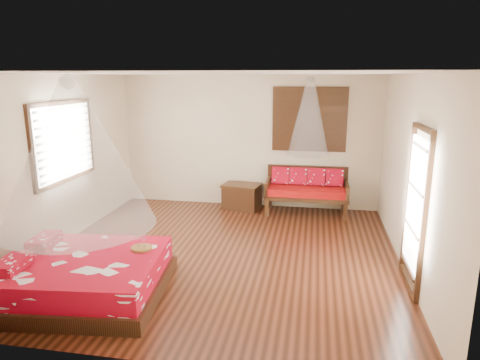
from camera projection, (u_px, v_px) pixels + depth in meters
name	position (u px, v px, depth m)	size (l,w,h in m)	color
room	(221.00, 168.00, 6.51)	(5.54, 5.54, 2.84)	black
bed	(84.00, 276.00, 5.50)	(2.15, 1.98, 0.63)	black
daybed	(307.00, 188.00, 8.78)	(1.66, 0.74, 0.94)	black
storage_chest	(242.00, 196.00, 9.14)	(0.86, 0.69, 0.53)	black
shutter_panel	(310.00, 119.00, 8.78)	(1.52, 0.06, 1.32)	black
window_left	(64.00, 142.00, 7.09)	(0.10, 1.74, 1.34)	black
glazed_door	(415.00, 210.00, 5.56)	(0.08, 1.02, 2.16)	black
wine_tray	(141.00, 245.00, 5.72)	(0.29, 0.29, 0.23)	brown
mosquito_net_main	(74.00, 154.00, 5.12)	(1.86, 1.86, 1.80)	silver
mosquito_net_daybed	(309.00, 116.00, 8.31)	(0.81, 0.81, 1.50)	silver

